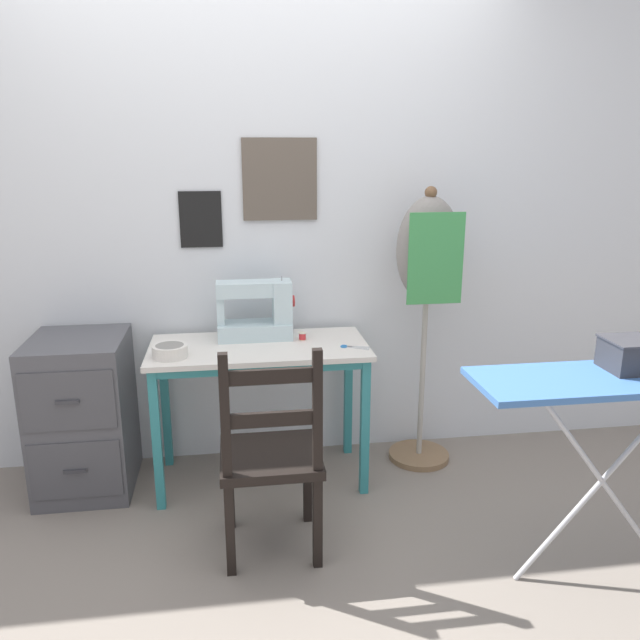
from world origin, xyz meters
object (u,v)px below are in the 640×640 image
object	(u,v)px
fabric_bowl	(170,351)
storage_box	(630,355)
ironing_board	(614,388)
wooden_chair	(271,457)
sewing_machine	(259,312)
scissors	(350,347)
filing_cabinet	(84,414)
dress_form	(428,268)
thread_spool_near_machine	(302,336)

from	to	relation	value
fabric_bowl	storage_box	distance (m)	1.88
ironing_board	wooden_chair	bearing A→B (deg)	165.38
sewing_machine	ironing_board	distance (m)	1.61
scissors	storage_box	bearing A→B (deg)	-40.91
filing_cabinet	storage_box	distance (m)	2.40
filing_cabinet	wooden_chair	bearing A→B (deg)	-36.86
filing_cabinet	storage_box	xyz separation A→B (m)	(2.16, -0.91, 0.50)
sewing_machine	dress_form	distance (m)	0.86
sewing_machine	thread_spool_near_machine	xyz separation A→B (m)	(0.21, -0.06, -0.12)
sewing_machine	storage_box	distance (m)	1.64
fabric_bowl	ironing_board	world-z (taller)	ironing_board
sewing_machine	filing_cabinet	xyz separation A→B (m)	(-0.85, -0.07, -0.46)
thread_spool_near_machine	storage_box	bearing A→B (deg)	-39.96
filing_cabinet	dress_form	bearing A→B (deg)	1.30
thread_spool_near_machine	scissors	bearing A→B (deg)	-35.66
fabric_bowl	thread_spool_near_machine	bearing A→B (deg)	15.60
sewing_machine	wooden_chair	xyz separation A→B (m)	(0.00, -0.72, -0.42)
filing_cabinet	ironing_board	bearing A→B (deg)	-24.78
sewing_machine	filing_cabinet	distance (m)	0.97
dress_form	ironing_board	distance (m)	1.11
scissors	thread_spool_near_machine	world-z (taller)	thread_spool_near_machine
wooden_chair	sewing_machine	bearing A→B (deg)	90.09
storage_box	ironing_board	bearing A→B (deg)	-147.61
scissors	thread_spool_near_machine	distance (m)	0.26
thread_spool_near_machine	storage_box	xyz separation A→B (m)	(1.10, -0.92, 0.16)
thread_spool_near_machine	storage_box	world-z (taller)	storage_box
scissors	dress_form	size ratio (longest dim) A/B	0.10
sewing_machine	ironing_board	bearing A→B (deg)	-40.12
filing_cabinet	ironing_board	distance (m)	2.33
wooden_chair	storage_box	distance (m)	1.41
thread_spool_near_machine	storage_box	distance (m)	1.44
thread_spool_near_machine	ironing_board	bearing A→B (deg)	-43.56
sewing_machine	wooden_chair	size ratio (longest dim) A/B	0.42
ironing_board	storage_box	size ratio (longest dim) A/B	5.78
fabric_bowl	thread_spool_near_machine	size ratio (longest dim) A/B	3.76
sewing_machine	thread_spool_near_machine	bearing A→B (deg)	-17.06
scissors	filing_cabinet	xyz separation A→B (m)	(-1.27, 0.14, -0.33)
fabric_bowl	thread_spool_near_machine	distance (m)	0.64
ironing_board	storage_box	xyz separation A→B (m)	(0.08, 0.05, 0.11)
fabric_bowl	wooden_chair	size ratio (longest dim) A/B	0.17
fabric_bowl	scissors	world-z (taller)	fabric_bowl
ironing_board	dress_form	bearing A→B (deg)	111.44
wooden_chair	dress_form	world-z (taller)	dress_form
scissors	storage_box	size ratio (longest dim) A/B	0.76
filing_cabinet	dress_form	xyz separation A→B (m)	(1.69, 0.04, 0.66)
wooden_chair	storage_box	bearing A→B (deg)	-11.70
filing_cabinet	sewing_machine	bearing A→B (deg)	4.93
dress_form	ironing_board	bearing A→B (deg)	-68.56
fabric_bowl	filing_cabinet	distance (m)	0.59
wooden_chair	ironing_board	size ratio (longest dim) A/B	0.88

